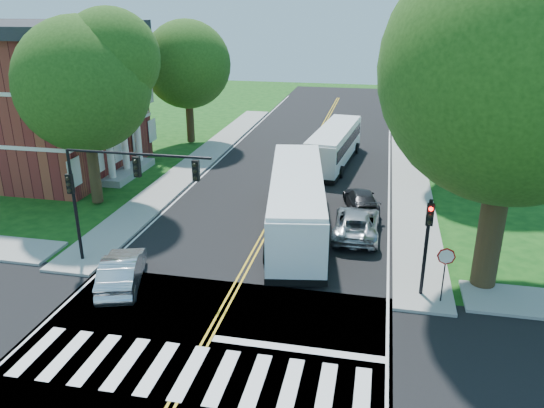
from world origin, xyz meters
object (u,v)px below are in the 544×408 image
(signal_ne, at_px, (427,235))
(bus_follow, at_px, (334,145))
(signal_nw, at_px, (116,182))
(dark_sedan, at_px, (361,199))
(suv, at_px, (356,223))
(bus_lead, at_px, (297,202))
(hatchback, at_px, (122,271))

(signal_ne, xyz_separation_m, bus_follow, (-5.77, 19.60, -1.43))
(signal_nw, relative_size, bus_follow, 0.63)
(signal_ne, xyz_separation_m, dark_sedan, (-3.14, 10.08, -2.32))
(signal_nw, bearing_deg, dark_sedan, 42.77)
(dark_sedan, bearing_deg, signal_ne, 94.25)
(suv, bearing_deg, dark_sedan, -91.18)
(signal_ne, bearing_deg, bus_lead, 138.11)
(hatchback, distance_m, suv, 12.77)
(dark_sedan, bearing_deg, suv, 76.25)
(bus_follow, bearing_deg, hatchback, 76.62)
(dark_sedan, bearing_deg, bus_follow, -87.61)
(bus_follow, distance_m, suv, 13.82)
(signal_nw, xyz_separation_m, hatchback, (0.79, -1.79, -3.61))
(signal_nw, height_order, dark_sedan, signal_nw)
(bus_lead, xyz_separation_m, dark_sedan, (3.38, 4.23, -1.16))
(bus_follow, xyz_separation_m, dark_sedan, (2.63, -9.52, -0.89))
(signal_ne, bearing_deg, bus_follow, 106.41)
(bus_lead, height_order, bus_follow, bus_lead)
(signal_nw, relative_size, suv, 1.36)
(bus_lead, xyz_separation_m, hatchback, (-6.74, -7.65, -1.04))
(hatchback, bearing_deg, bus_lead, -148.83)
(signal_nw, distance_m, bus_follow, 21.48)
(signal_ne, xyz_separation_m, bus_lead, (-6.53, 5.85, -1.16))
(suv, relative_size, dark_sedan, 1.20)
(bus_follow, relative_size, suv, 2.17)
(bus_follow, distance_m, hatchback, 22.69)
(bus_follow, height_order, hatchback, bus_follow)
(signal_nw, distance_m, hatchback, 4.11)
(signal_ne, xyz_separation_m, suv, (-3.19, 6.04, -2.22))
(signal_nw, distance_m, dark_sedan, 15.33)
(signal_ne, distance_m, dark_sedan, 10.81)
(signal_nw, xyz_separation_m, suv, (10.86, 6.05, -3.64))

